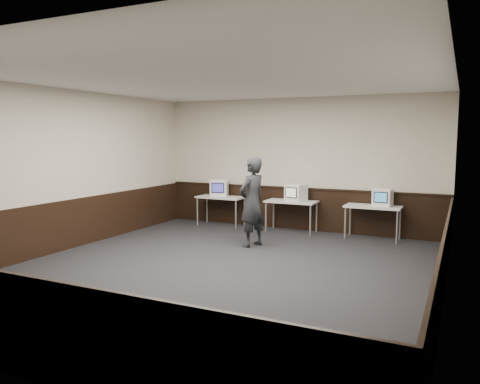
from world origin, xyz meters
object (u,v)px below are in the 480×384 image
desk_center (291,204)px  person (252,202)px  emac_left (219,188)px  emac_right (383,197)px  desk_right (373,209)px  emac_center (296,193)px  desk_left (221,199)px

desk_center → person: size_ratio=0.65×
emac_left → emac_right: 4.05m
desk_right → emac_center: size_ratio=2.36×
desk_left → emac_left: emac_left is taller
desk_left → desk_right: bearing=0.0°
desk_center → emac_right: 2.11m
desk_center → person: person is taller
desk_center → emac_right: (2.09, 0.04, 0.27)m
desk_left → person: size_ratio=0.65×
desk_center → person: (-0.24, -1.75, 0.25)m
emac_left → desk_left: bearing=-47.7°
desk_left → desk_right: (3.80, 0.00, 0.00)m
emac_right → desk_right: bearing=-165.3°
desk_right → emac_left: size_ratio=2.11×
desk_right → emac_center: emac_center is taller
desk_center → emac_center: (0.13, -0.04, 0.28)m
desk_right → person: size_ratio=0.65×
desk_left → emac_left: bearing=151.4°
emac_left → emac_center: (2.08, -0.07, -0.01)m
desk_left → emac_center: (2.03, -0.04, 0.28)m
emac_left → emac_right: bearing=-19.0°
desk_right → emac_right: emac_right is taller
desk_center → desk_right: same height
emac_center → emac_right: bearing=14.8°
desk_center → emac_center: size_ratio=2.36×
desk_center → emac_left: 1.98m
emac_center → desk_center: bearing=175.9°
emac_right → desk_left: bearing=-176.0°
emac_left → person: bearing=-65.0°
desk_right → person: (-2.14, -1.75, 0.25)m
emac_right → person: bearing=-138.9°
person → emac_center: bearing=-173.6°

